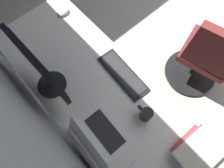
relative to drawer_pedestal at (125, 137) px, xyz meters
The scene contains 10 objects.
wall_back 1.03m from the drawer_pedestal, 74.70° to the left, with size 5.32×0.10×2.60m, color #8C939E.
desk 0.41m from the drawer_pedestal, ahead, with size 2.00×0.68×0.73m.
drawer_pedestal is the anchor object (origin of this frame).
monitor_primary 0.88m from the drawer_pedestal, 16.87° to the left, with size 0.47×0.20×0.44m.
laptop_leftmost 0.47m from the drawer_pedestal, 58.17° to the left, with size 0.35×0.27×0.20m.
keyboard_main 0.56m from the drawer_pedestal, 36.98° to the right, with size 0.43×0.16×0.02m.
mouse_main 1.15m from the drawer_pedestal, 13.35° to the right, with size 0.06×0.10×0.03m, color silver.
book_stack_near 0.60m from the drawer_pedestal, 147.28° to the right, with size 0.23×0.30×0.08m.
coffee_mug 0.46m from the drawer_pedestal, 86.97° to the right, with size 0.12×0.08×0.10m.
office_chair 1.00m from the drawer_pedestal, 88.56° to the right, with size 0.56×0.60×0.97m.
Camera 1 is at (-0.15, 2.15, 1.97)m, focal length 30.34 mm.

